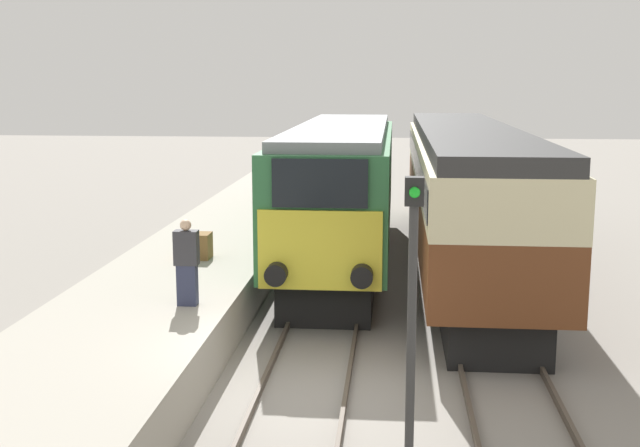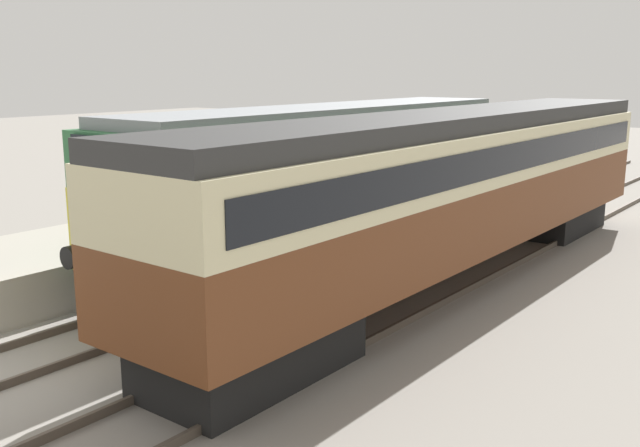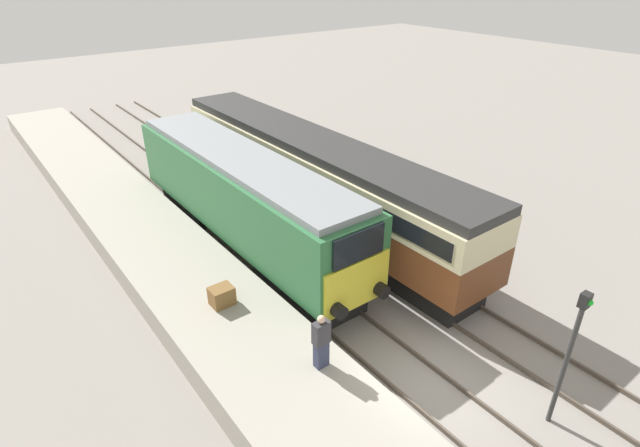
% 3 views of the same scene
% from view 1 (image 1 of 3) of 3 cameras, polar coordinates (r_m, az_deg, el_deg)
% --- Properties ---
extents(ground_plane, '(120.00, 120.00, 0.00)m').
position_cam_1_polar(ground_plane, '(13.49, -1.27, -12.25)').
color(ground_plane, gray).
extents(platform_left, '(3.50, 50.00, 1.00)m').
position_cam_1_polar(platform_left, '(21.44, -7.62, -2.42)').
color(platform_left, '#9E998C').
rests_on(platform_left, ground_plane).
extents(rails_near_track, '(1.51, 60.00, 0.14)m').
position_cam_1_polar(rails_near_track, '(18.16, 0.54, -6.04)').
color(rails_near_track, '#4C4238').
rests_on(rails_near_track, ground_plane).
extents(rails_far_track, '(1.50, 60.00, 0.14)m').
position_cam_1_polar(rails_far_track, '(18.21, 11.32, -6.20)').
color(rails_far_track, '#4C4238').
rests_on(rails_far_track, ground_plane).
extents(locomotive, '(2.70, 13.84, 3.92)m').
position_cam_1_polar(locomotive, '(22.45, 1.57, 2.60)').
color(locomotive, black).
rests_on(locomotive, ground_plane).
extents(passenger_carriage, '(2.75, 17.74, 3.89)m').
position_cam_1_polar(passenger_carriage, '(22.54, 10.26, 2.93)').
color(passenger_carriage, black).
rests_on(passenger_carriage, ground_plane).
extents(person_on_platform, '(0.44, 0.26, 1.62)m').
position_cam_1_polar(person_on_platform, '(15.06, -9.46, -2.79)').
color(person_on_platform, '#2D334C').
rests_on(person_on_platform, platform_left).
extents(signal_post, '(0.24, 0.28, 3.96)m').
position_cam_1_polar(signal_post, '(10.34, 6.56, -5.57)').
color(signal_post, '#333333').
rests_on(signal_post, ground_plane).
extents(luggage_crate, '(0.70, 0.56, 0.60)m').
position_cam_1_polar(luggage_crate, '(19.08, -8.83, -1.57)').
color(luggage_crate, brown).
rests_on(luggage_crate, platform_left).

